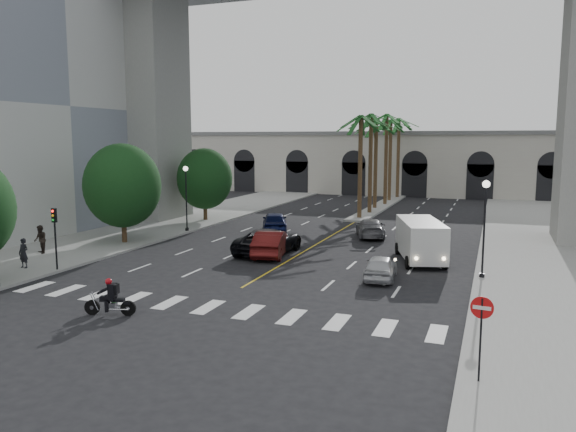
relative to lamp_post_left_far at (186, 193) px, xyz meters
The scene contains 26 objects.
ground 19.91m from the lamp_post_left_far, 54.53° to the right, with size 140.00×140.00×0.00m, color black.
sidewalk_left 4.88m from the lamp_post_left_far, 164.48° to the right, with size 8.00×100.00×0.15m, color gray.
sidewalk_right 26.61m from the lamp_post_left_far, ahead, with size 8.00×100.00×0.15m, color gray.
median 24.97m from the lamp_post_left_far, 62.61° to the left, with size 2.00×24.00×0.20m, color gray.
pier_building 40.65m from the lamp_post_left_far, 73.71° to the left, with size 71.00×10.50×8.50m.
palm_a 17.56m from the lamp_post_left_far, 46.47° to the left, with size 3.20×3.20×10.30m.
palm_b 20.64m from the lamp_post_left_far, 54.29° to the left, with size 3.20×3.20×10.60m.
palm_c 23.62m from the lamp_post_left_far, 60.75° to the left, with size 3.20×3.20×10.10m.
palm_d 27.40m from the lamp_post_left_far, 64.30° to the left, with size 3.20×3.20×10.90m.
palm_e 30.78m from the lamp_post_left_far, 68.02° to the left, with size 3.20×3.20×10.40m.
palm_f 34.61m from the lamp_post_left_far, 70.07° to the left, with size 3.20×3.20×10.70m.
street_tree_mid 6.29m from the lamp_post_left_far, 104.93° to the right, with size 5.44×5.44×7.21m.
street_tree_far 6.25m from the lamp_post_left_far, 104.93° to the left, with size 5.04×5.04×6.68m.
lamp_post_left_far is the anchor object (origin of this frame).
lamp_post_right 24.16m from the lamp_post_left_far, 19.33° to the right, with size 0.40×0.40×5.35m.
traffic_signal_far 14.52m from the lamp_post_left_far, 89.60° to the right, with size 0.25×0.18×3.65m.
motorcycle_rider 21.70m from the lamp_post_left_far, 67.95° to the right, with size 2.20×0.80×1.63m.
car_a 20.35m from the lamp_post_left_far, 28.92° to the right, with size 1.57×3.91×1.33m, color #B4B5B9.
car_b 11.93m from the lamp_post_left_far, 32.15° to the right, with size 1.76×5.06×1.67m, color #4B0F0F.
car_c 11.20m from the lamp_post_left_far, 30.41° to the right, with size 2.78×6.02×1.67m, color black.
car_d 14.89m from the lamp_post_left_far, 11.66° to the left, with size 1.99×4.89×1.42m, color #5C5C61.
car_e 7.50m from the lamp_post_left_far, 23.61° to the left, with size 1.93×4.79×1.63m, color #0D143D.
cargo_van 19.72m from the lamp_post_left_far, 13.35° to the right, with size 3.89×6.33×2.53m.
pedestrian_a 15.14m from the lamp_post_left_far, 97.47° to the right, with size 0.63×0.41×1.71m, color black.
pedestrian_b 12.25m from the lamp_post_left_far, 109.99° to the right, with size 0.89×0.70×1.84m, color black.
do_not_enter_sign 31.75m from the lamp_post_left_far, 43.39° to the right, with size 0.69×0.11×2.81m.
Camera 1 is at (11.87, -23.13, 7.51)m, focal length 35.00 mm.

